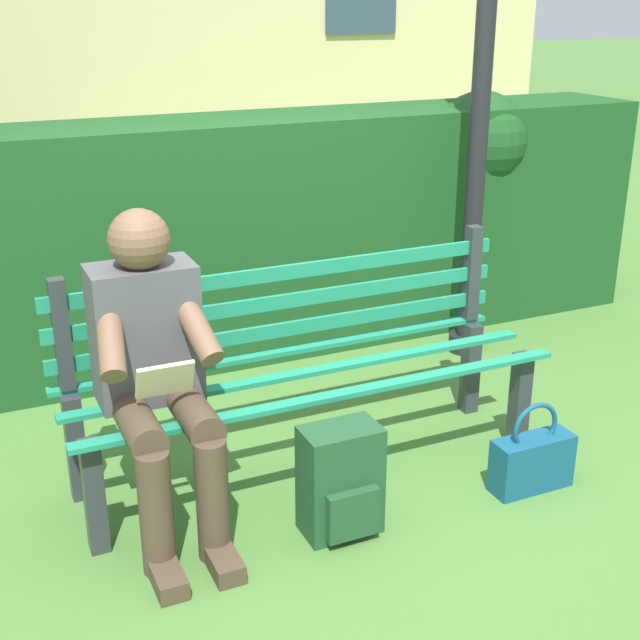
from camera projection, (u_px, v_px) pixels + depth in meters
ground at (310, 470)px, 3.61m from camera, size 60.00×60.00×0.00m
park_bench at (301, 360)px, 3.52m from camera, size 2.00×0.54×0.91m
person_seated at (155, 367)px, 3.05m from camera, size 0.44×0.73×1.19m
hedge_backdrop at (246, 232)px, 4.66m from camera, size 4.88×0.68×1.37m
backpack at (341, 481)px, 3.13m from camera, size 0.29×0.25×0.43m
handbag at (532, 460)px, 3.44m from camera, size 0.34×0.12×0.38m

